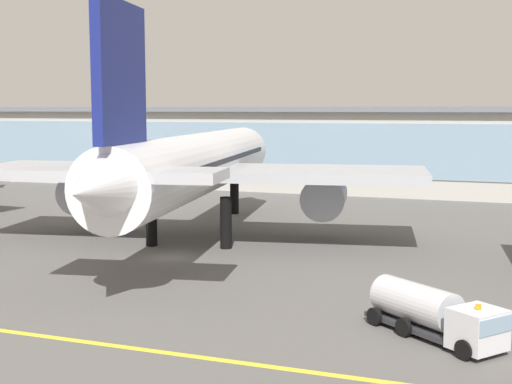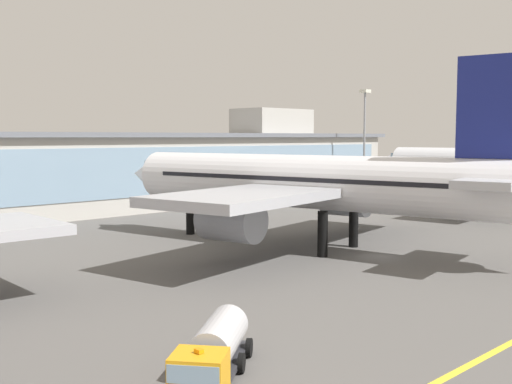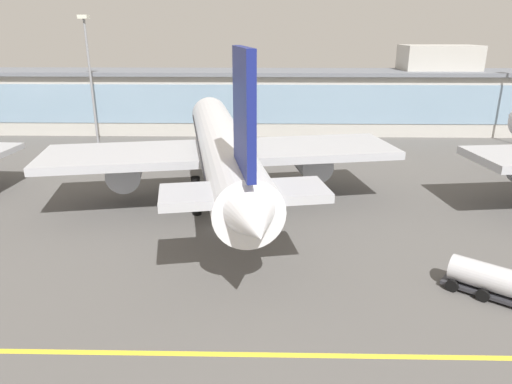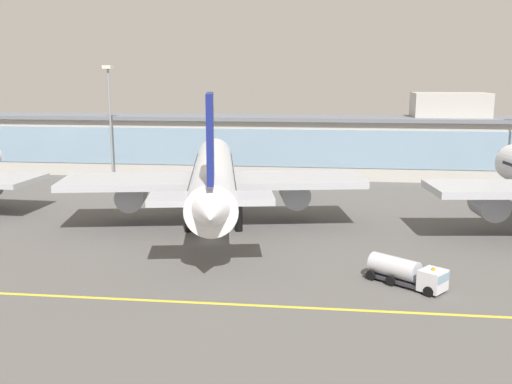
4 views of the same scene
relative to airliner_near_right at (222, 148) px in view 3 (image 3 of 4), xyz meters
The scene contains 6 objects.
ground_plane 11.18m from the airliner_near_right, 81.37° to the right, with size 196.47×196.47×0.00m, color #5B5956.
taxiway_centreline_stripe 31.15m from the airliner_near_right, 87.64° to the right, with size 157.18×0.50×0.01m, color yellow.
terminal_building 46.63m from the airliner_near_right, 86.41° to the left, with size 143.34×14.00×18.66m.
airliner_near_right is the anchor object (origin of this frame).
baggage_tug_near 34.85m from the airliner_near_right, 41.51° to the right, with size 8.63×7.46×2.90m.
apron_light_mast_west 45.46m from the airliner_near_right, 129.99° to the left, with size 1.80×1.80×24.43m.
Camera 3 is at (4.24, -48.88, 21.67)m, focal length 32.32 mm.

